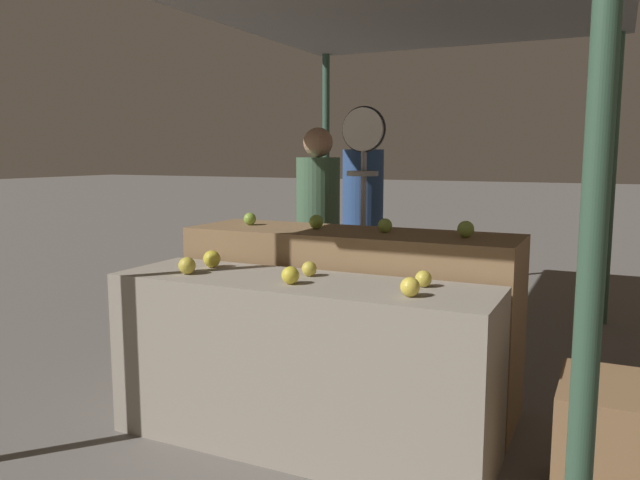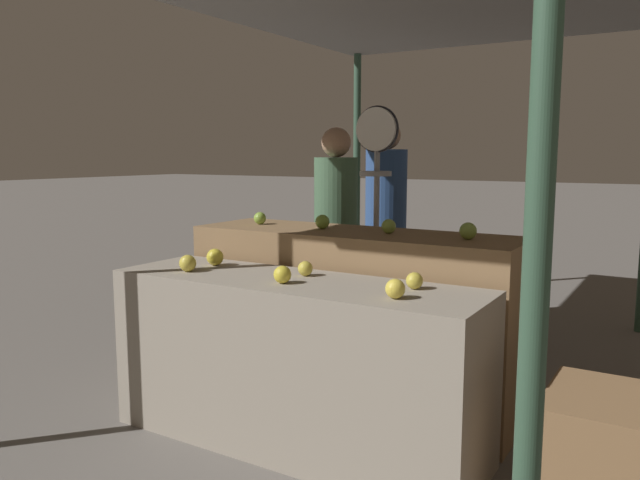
# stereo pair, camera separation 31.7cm
# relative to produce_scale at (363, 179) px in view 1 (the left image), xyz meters

# --- Properties ---
(ground_plane) EXTENTS (60.00, 60.00, 0.00)m
(ground_plane) POSITION_rel_produce_scale_xyz_m (0.14, -1.15, -1.24)
(ground_plane) COLOR #66605B
(market_canopy) EXTENTS (2.74, 4.05, 2.38)m
(market_canopy) POSITION_rel_produce_scale_xyz_m (0.14, -0.10, 1.01)
(market_canopy) COLOR #33513D
(market_canopy) RESTS_ON ground_plane
(display_counter_front) EXTENTS (1.84, 0.55, 0.81)m
(display_counter_front) POSITION_rel_produce_scale_xyz_m (0.14, -1.15, -0.83)
(display_counter_front) COLOR gray
(display_counter_front) RESTS_ON ground_plane
(display_counter_back) EXTENTS (1.84, 0.55, 0.98)m
(display_counter_back) POSITION_rel_produce_scale_xyz_m (0.14, -0.55, -0.75)
(display_counter_back) COLOR olive
(display_counter_back) RESTS_ON ground_plane
(apple_front_0) EXTENTS (0.09, 0.09, 0.09)m
(apple_front_0) POSITION_rel_produce_scale_xyz_m (-0.43, -1.25, -0.38)
(apple_front_0) COLOR gold
(apple_front_0) RESTS_ON display_counter_front
(apple_front_1) EXTENTS (0.08, 0.08, 0.08)m
(apple_front_1) POSITION_rel_produce_scale_xyz_m (0.14, -1.24, -0.39)
(apple_front_1) COLOR gold
(apple_front_1) RESTS_ON display_counter_front
(apple_front_2) EXTENTS (0.08, 0.08, 0.08)m
(apple_front_2) POSITION_rel_produce_scale_xyz_m (0.71, -1.25, -0.39)
(apple_front_2) COLOR yellow
(apple_front_2) RESTS_ON display_counter_front
(apple_front_3) EXTENTS (0.09, 0.09, 0.09)m
(apple_front_3) POSITION_rel_produce_scale_xyz_m (-0.42, -1.05, -0.38)
(apple_front_3) COLOR gold
(apple_front_3) RESTS_ON display_counter_front
(apple_front_4) EXTENTS (0.07, 0.07, 0.07)m
(apple_front_4) POSITION_rel_produce_scale_xyz_m (0.14, -1.04, -0.39)
(apple_front_4) COLOR gold
(apple_front_4) RESTS_ON display_counter_front
(apple_front_5) EXTENTS (0.07, 0.07, 0.07)m
(apple_front_5) POSITION_rel_produce_scale_xyz_m (0.70, -1.04, -0.39)
(apple_front_5) COLOR gold
(apple_front_5) RESTS_ON display_counter_front
(apple_back_0) EXTENTS (0.07, 0.07, 0.07)m
(apple_back_0) POSITION_rel_produce_scale_xyz_m (-0.51, -0.54, -0.22)
(apple_back_0) COLOR #84AD3D
(apple_back_0) RESTS_ON display_counter_back
(apple_back_1) EXTENTS (0.08, 0.08, 0.08)m
(apple_back_1) POSITION_rel_produce_scale_xyz_m (-0.07, -0.54, -0.22)
(apple_back_1) COLOR #84AD3D
(apple_back_1) RESTS_ON display_counter_back
(apple_back_2) EXTENTS (0.08, 0.08, 0.08)m
(apple_back_2) POSITION_rel_produce_scale_xyz_m (0.34, -0.54, -0.22)
(apple_back_2) COLOR #8EB247
(apple_back_2) RESTS_ON display_counter_back
(apple_back_3) EXTENTS (0.09, 0.09, 0.09)m
(apple_back_3) POSITION_rel_produce_scale_xyz_m (0.78, -0.55, -0.22)
(apple_back_3) COLOR #8EB247
(apple_back_3) RESTS_ON display_counter_back
(produce_scale) EXTENTS (0.29, 0.20, 1.69)m
(produce_scale) POSITION_rel_produce_scale_xyz_m (0.00, 0.00, 0.00)
(produce_scale) COLOR #99999E
(produce_scale) RESTS_ON ground_plane
(person_vendor_at_scale) EXTENTS (0.40, 0.40, 1.58)m
(person_vendor_at_scale) POSITION_rel_produce_scale_xyz_m (-0.45, 0.28, -0.32)
(person_vendor_at_scale) COLOR #2D2D38
(person_vendor_at_scale) RESTS_ON ground_plane
(person_customer_left) EXTENTS (0.33, 0.33, 1.65)m
(person_customer_left) POSITION_rel_produce_scale_xyz_m (-0.36, 0.92, -0.28)
(person_customer_left) COLOR #2D2D38
(person_customer_left) RESTS_ON ground_plane
(wooden_crate_side) EXTENTS (0.52, 0.52, 0.52)m
(wooden_crate_side) POSITION_rel_produce_scale_xyz_m (1.55, -1.12, -0.98)
(wooden_crate_side) COLOR olive
(wooden_crate_side) RESTS_ON ground_plane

